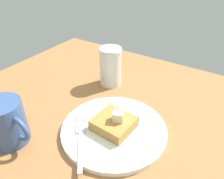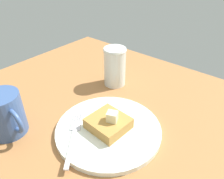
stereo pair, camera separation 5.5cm
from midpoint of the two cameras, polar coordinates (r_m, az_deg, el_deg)
table_surface at (r=45.82cm, az=-2.83°, el=-18.40°), size 96.31×96.31×2.37cm
plate at (r=49.25cm, az=2.30°, el=-10.44°), size 23.32×23.32×1.18cm
toast_slice_center at (r=48.05cm, az=2.34°, el=-8.93°), size 8.57×8.26×2.48cm
butter_pat_primary at (r=46.18cm, az=3.46°, el=-7.20°), size 2.77×2.65×2.18cm
fork at (r=47.57cm, az=-6.56°, el=-11.49°), size 11.11×13.39×0.36cm
syrup_jar at (r=63.28cm, az=3.21°, el=5.55°), size 6.53×6.53×11.28cm
coffee_mug at (r=50.62cm, az=-23.44°, el=-6.09°), size 11.10×8.01×9.67cm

